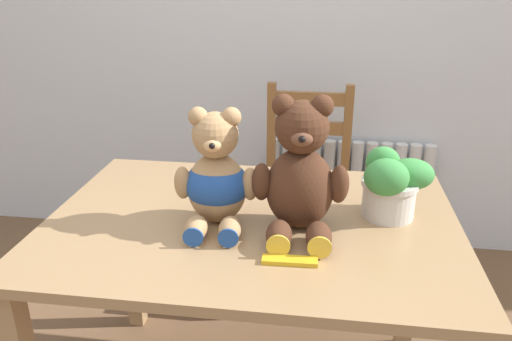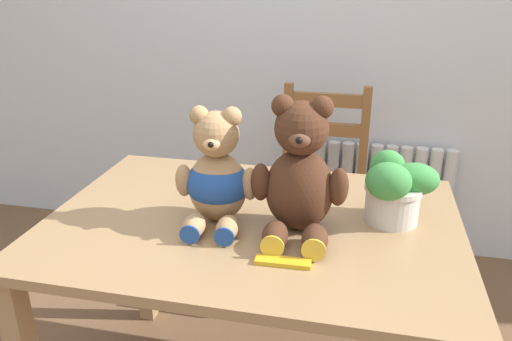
{
  "view_description": "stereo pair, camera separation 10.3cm",
  "coord_description": "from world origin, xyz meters",
  "px_view_note": "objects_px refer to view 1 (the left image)",
  "views": [
    {
      "loc": [
        0.19,
        -0.88,
        1.42
      ],
      "look_at": [
        0.02,
        0.4,
        0.9
      ],
      "focal_mm": 35.0,
      "sensor_mm": 36.0,
      "label": 1
    },
    {
      "loc": [
        0.3,
        -0.86,
        1.42
      ],
      "look_at": [
        0.02,
        0.4,
        0.9
      ],
      "focal_mm": 35.0,
      "sensor_mm": 36.0,
      "label": 2
    }
  ],
  "objects_px": {
    "teddy_bear_left": "(216,179)",
    "chocolate_bar": "(290,261)",
    "teddy_bear_right": "(300,174)",
    "wooden_chair_behind": "(305,191)",
    "potted_plant": "(392,184)"
  },
  "relations": [
    {
      "from": "teddy_bear_left",
      "to": "chocolate_bar",
      "type": "bearing_deg",
      "value": 134.6
    },
    {
      "from": "teddy_bear_right",
      "to": "wooden_chair_behind",
      "type": "bearing_deg",
      "value": -92.7
    },
    {
      "from": "chocolate_bar",
      "to": "wooden_chair_behind",
      "type": "bearing_deg",
      "value": 89.92
    },
    {
      "from": "teddy_bear_left",
      "to": "chocolate_bar",
      "type": "height_order",
      "value": "teddy_bear_left"
    },
    {
      "from": "potted_plant",
      "to": "chocolate_bar",
      "type": "distance_m",
      "value": 0.41
    },
    {
      "from": "teddy_bear_right",
      "to": "potted_plant",
      "type": "xyz_separation_m",
      "value": [
        0.26,
        0.11,
        -0.06
      ]
    },
    {
      "from": "teddy_bear_left",
      "to": "chocolate_bar",
      "type": "relative_size",
      "value": 2.44
    },
    {
      "from": "wooden_chair_behind",
      "to": "potted_plant",
      "type": "xyz_separation_m",
      "value": [
        0.27,
        -0.73,
        0.37
      ]
    },
    {
      "from": "teddy_bear_left",
      "to": "teddy_bear_right",
      "type": "distance_m",
      "value": 0.24
    },
    {
      "from": "teddy_bear_right",
      "to": "teddy_bear_left",
      "type": "bearing_deg",
      "value": -4.61
    },
    {
      "from": "chocolate_bar",
      "to": "teddy_bear_left",
      "type": "bearing_deg",
      "value": 139.78
    },
    {
      "from": "teddy_bear_right",
      "to": "chocolate_bar",
      "type": "relative_size",
      "value": 2.75
    },
    {
      "from": "teddy_bear_left",
      "to": "teddy_bear_right",
      "type": "bearing_deg",
      "value": 173.56
    },
    {
      "from": "chocolate_bar",
      "to": "potted_plant",
      "type": "bearing_deg",
      "value": 47.21
    },
    {
      "from": "wooden_chair_behind",
      "to": "chocolate_bar",
      "type": "bearing_deg",
      "value": 89.92
    }
  ]
}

